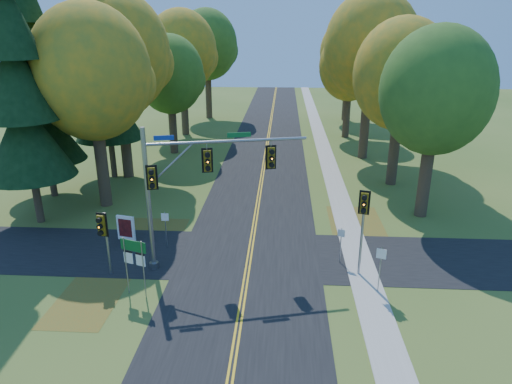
# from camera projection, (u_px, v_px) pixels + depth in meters

# --- Properties ---
(ground) EXTENTS (160.00, 160.00, 0.00)m
(ground) POSITION_uv_depth(u_px,v_px,m) (247.00, 273.00, 24.48)
(ground) COLOR #3D5B20
(ground) RESTS_ON ground
(road_main) EXTENTS (8.00, 160.00, 0.02)m
(road_main) POSITION_uv_depth(u_px,v_px,m) (247.00, 273.00, 24.47)
(road_main) COLOR black
(road_main) RESTS_ON ground
(road_cross) EXTENTS (60.00, 6.00, 0.02)m
(road_cross) POSITION_uv_depth(u_px,v_px,m) (250.00, 255.00, 26.35)
(road_cross) COLOR black
(road_cross) RESTS_ON ground
(centerline_left) EXTENTS (0.10, 160.00, 0.01)m
(centerline_left) POSITION_uv_depth(u_px,v_px,m) (245.00, 272.00, 24.47)
(centerline_left) COLOR gold
(centerline_left) RESTS_ON road_main
(centerline_right) EXTENTS (0.10, 160.00, 0.01)m
(centerline_right) POSITION_uv_depth(u_px,v_px,m) (249.00, 273.00, 24.46)
(centerline_right) COLOR gold
(centerline_right) RESTS_ON road_main
(sidewalk_east) EXTENTS (1.60, 160.00, 0.06)m
(sidewalk_east) POSITION_uv_depth(u_px,v_px,m) (364.00, 276.00, 24.11)
(sidewalk_east) COLOR #9E998E
(sidewalk_east) RESTS_ON ground
(leaf_patch_w_near) EXTENTS (4.00, 6.00, 0.00)m
(leaf_patch_w_near) POSITION_uv_depth(u_px,v_px,m) (149.00, 237.00, 28.60)
(leaf_patch_w_near) COLOR brown
(leaf_patch_w_near) RESTS_ON ground
(leaf_patch_e) EXTENTS (3.50, 8.00, 0.00)m
(leaf_patch_e) POSITION_uv_depth(u_px,v_px,m) (358.00, 229.00, 29.71)
(leaf_patch_e) COLOR brown
(leaf_patch_e) RESTS_ON ground
(leaf_patch_w_far) EXTENTS (3.00, 5.00, 0.00)m
(leaf_patch_w_far) POSITION_uv_depth(u_px,v_px,m) (88.00, 299.00, 22.09)
(leaf_patch_w_far) COLOR brown
(leaf_patch_w_far) RESTS_ON ground
(tree_w_a) EXTENTS (8.00, 8.00, 14.15)m
(tree_w_a) POSITION_uv_depth(u_px,v_px,m) (93.00, 73.00, 30.68)
(tree_w_a) COLOR #38281C
(tree_w_a) RESTS_ON ground
(tree_e_a) EXTENTS (7.20, 7.20, 12.73)m
(tree_e_a) POSITION_uv_depth(u_px,v_px,m) (437.00, 92.00, 29.13)
(tree_e_a) COLOR #38281C
(tree_e_a) RESTS_ON ground
(tree_w_b) EXTENTS (8.60, 8.60, 15.38)m
(tree_w_b) POSITION_uv_depth(u_px,v_px,m) (118.00, 54.00, 36.90)
(tree_w_b) COLOR #38281C
(tree_w_b) RESTS_ON ground
(tree_e_b) EXTENTS (7.60, 7.60, 13.33)m
(tree_e_b) POSITION_uv_depth(u_px,v_px,m) (403.00, 75.00, 35.43)
(tree_e_b) COLOR #38281C
(tree_e_b) RESTS_ON ground
(tree_w_c) EXTENTS (6.80, 6.80, 11.91)m
(tree_w_c) POSITION_uv_depth(u_px,v_px,m) (170.00, 75.00, 45.27)
(tree_w_c) COLOR #38281C
(tree_w_c) RESTS_ON ground
(tree_e_c) EXTENTS (8.80, 8.80, 15.79)m
(tree_e_c) POSITION_uv_depth(u_px,v_px,m) (372.00, 47.00, 42.50)
(tree_e_c) COLOR #38281C
(tree_e_c) RESTS_ON ground
(tree_w_d) EXTENTS (8.20, 8.20, 14.56)m
(tree_w_d) POSITION_uv_depth(u_px,v_px,m) (182.00, 51.00, 52.86)
(tree_w_d) COLOR #38281C
(tree_w_d) RESTS_ON ground
(tree_e_d) EXTENTS (7.00, 7.00, 12.32)m
(tree_e_d) POSITION_uv_depth(u_px,v_px,m) (350.00, 66.00, 51.98)
(tree_e_d) COLOR #38281C
(tree_e_d) RESTS_ON ground
(tree_w_e) EXTENTS (8.40, 8.40, 14.97)m
(tree_w_e) POSITION_uv_depth(u_px,v_px,m) (208.00, 45.00, 62.92)
(tree_w_e) COLOR #38281C
(tree_w_e) RESTS_ON ground
(tree_e_e) EXTENTS (7.80, 7.80, 13.74)m
(tree_e_e) POSITION_uv_depth(u_px,v_px,m) (349.00, 52.00, 61.63)
(tree_e_e) COLOR #38281C
(tree_e_e) RESTS_ON ground
(pine_a) EXTENTS (5.60, 5.60, 19.48)m
(pine_a) POSITION_uv_depth(u_px,v_px,m) (17.00, 84.00, 27.81)
(pine_a) COLOR #38281C
(pine_a) RESTS_ON ground
(pine_b) EXTENTS (5.60, 5.60, 17.31)m
(pine_b) POSITION_uv_depth(u_px,v_px,m) (38.00, 90.00, 32.93)
(pine_b) COLOR #38281C
(pine_b) RESTS_ON ground
(pine_c) EXTENTS (5.60, 5.60, 20.56)m
(pine_c) POSITION_uv_depth(u_px,v_px,m) (102.00, 63.00, 36.93)
(pine_c) COLOR #38281C
(pine_c) RESTS_ON ground
(traffic_mast) EXTENTS (8.39, 2.53, 7.81)m
(traffic_mast) POSITION_uv_depth(u_px,v_px,m) (189.00, 179.00, 23.60)
(traffic_mast) COLOR gray
(traffic_mast) RESTS_ON ground
(east_signal_pole) EXTENTS (0.55, 0.65, 4.84)m
(east_signal_pole) POSITION_uv_depth(u_px,v_px,m) (364.00, 212.00, 22.91)
(east_signal_pole) COLOR #92959A
(east_signal_pole) RESTS_ON ground
(ped_signal_pole) EXTENTS (0.57, 0.67, 3.63)m
(ped_signal_pole) POSITION_uv_depth(u_px,v_px,m) (103.00, 230.00, 23.24)
(ped_signal_pole) COLOR gray
(ped_signal_pole) RESTS_ON ground
(route_sign_cluster) EXTENTS (1.35, 0.50, 3.04)m
(route_sign_cluster) POSITION_uv_depth(u_px,v_px,m) (134.00, 256.00, 21.73)
(route_sign_cluster) COLOR gray
(route_sign_cluster) RESTS_ON ground
(info_kiosk) EXTENTS (1.17, 0.43, 1.61)m
(info_kiosk) POSITION_uv_depth(u_px,v_px,m) (126.00, 228.00, 27.98)
(info_kiosk) COLOR white
(info_kiosk) RESTS_ON ground
(reg_sign_e_north) EXTENTS (0.38, 0.18, 2.09)m
(reg_sign_e_north) POSITION_uv_depth(u_px,v_px,m) (341.00, 239.00, 25.10)
(reg_sign_e_north) COLOR gray
(reg_sign_e_north) RESTS_ON ground
(reg_sign_e_south) EXTENTS (0.45, 0.20, 2.47)m
(reg_sign_e_south) POSITION_uv_depth(u_px,v_px,m) (381.00, 262.00, 22.15)
(reg_sign_e_south) COLOR gray
(reg_sign_e_south) RESTS_ON ground
(reg_sign_w) EXTENTS (0.43, 0.07, 2.24)m
(reg_sign_w) POSITION_uv_depth(u_px,v_px,m) (165.00, 223.00, 26.87)
(reg_sign_w) COLOR gray
(reg_sign_w) RESTS_ON ground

